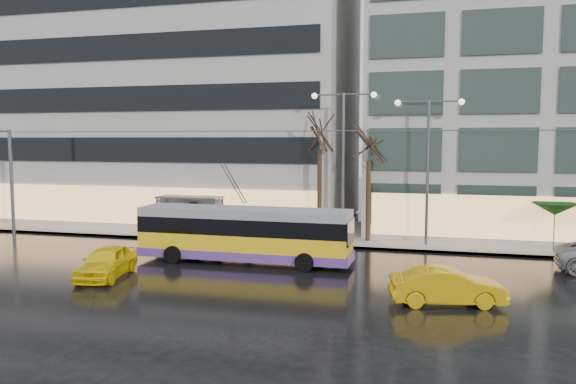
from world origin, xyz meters
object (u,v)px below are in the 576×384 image
(bus_shelter, at_px, (186,206))
(trolleybus, at_px, (244,236))
(taxi_a, at_px, (107,262))
(street_lamp_near, at_px, (343,145))

(bus_shelter, bearing_deg, trolleybus, -46.35)
(trolleybus, xyz_separation_m, bus_shelter, (-6.34, 6.64, 0.57))
(trolleybus, bearing_deg, taxi_a, -137.81)
(trolleybus, height_order, taxi_a, trolleybus)
(trolleybus, xyz_separation_m, street_lamp_near, (4.05, 6.76, 4.60))
(bus_shelter, distance_m, taxi_a, 11.40)
(trolleybus, relative_size, bus_shelter, 2.65)
(bus_shelter, xyz_separation_m, street_lamp_near, (10.38, 0.11, 4.03))
(trolleybus, bearing_deg, street_lamp_near, 59.09)
(street_lamp_near, distance_m, taxi_a, 15.52)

